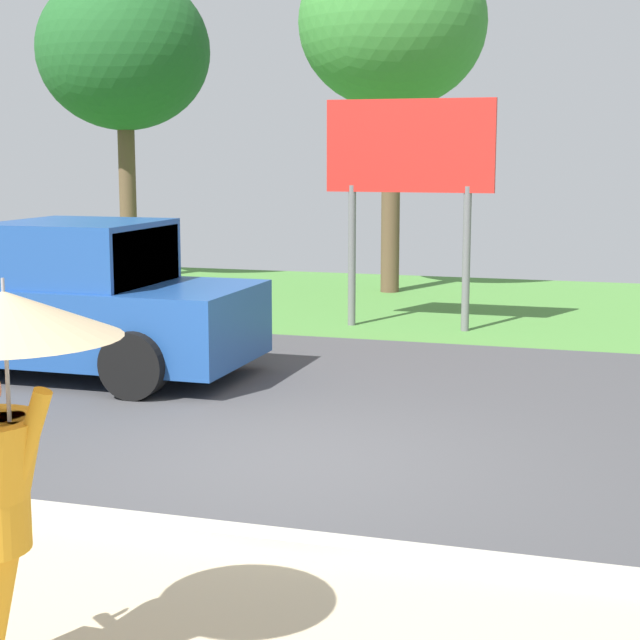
% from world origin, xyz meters
% --- Properties ---
extents(ground_plane, '(40.00, 22.00, 0.20)m').
position_xyz_m(ground_plane, '(0.00, 2.95, -0.05)').
color(ground_plane, '#424244').
extents(pickup_truck, '(5.20, 2.28, 1.88)m').
position_xyz_m(pickup_truck, '(-4.07, 2.66, 0.87)').
color(pickup_truck, '#1E478C').
rests_on(pickup_truck, ground_plane).
extents(roadside_billboard, '(2.60, 0.12, 3.50)m').
position_xyz_m(roadside_billboard, '(-0.52, 7.15, 2.55)').
color(roadside_billboard, slate).
rests_on(roadside_billboard, ground_plane).
extents(tree_left_far, '(3.56, 3.56, 6.74)m').
position_xyz_m(tree_left_far, '(-1.77, 11.21, 5.08)').
color(tree_left_far, brown).
rests_on(tree_left_far, ground_plane).
extents(tree_center_back, '(3.61, 3.61, 6.45)m').
position_xyz_m(tree_center_back, '(-7.63, 11.58, 4.77)').
color(tree_center_back, brown).
rests_on(tree_center_back, ground_plane).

